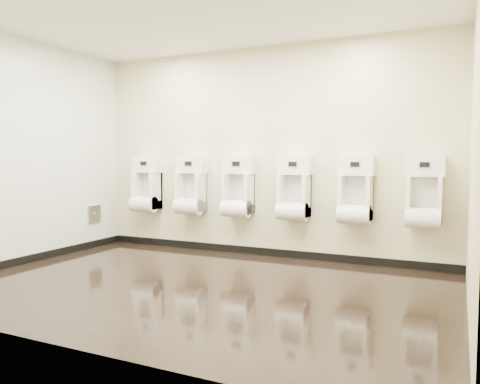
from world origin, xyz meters
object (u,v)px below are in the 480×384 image
object	(u,v)px
access_panel	(94,214)
urinal_2	(238,191)
urinal_3	(294,193)
urinal_0	(146,188)
urinal_4	(355,195)
urinal_1	(191,190)
urinal_5	(424,197)

from	to	relation	value
access_panel	urinal_2	size ratio (longest dim) A/B	0.31
access_panel	urinal_3	size ratio (longest dim) A/B	0.31
urinal_0	urinal_4	bearing A→B (deg)	0.00
urinal_3	urinal_2	bearing A→B (deg)	180.00
urinal_2	urinal_3	world-z (taller)	same
access_panel	urinal_3	bearing A→B (deg)	7.79
urinal_1	urinal_5	xyz separation A→B (m)	(3.10, 0.00, 0.00)
access_panel	urinal_3	distance (m)	3.01
urinal_3	urinal_4	distance (m)	0.78
access_panel	urinal_0	bearing A→B (deg)	31.96
urinal_1	urinal_3	world-z (taller)	same
urinal_3	urinal_5	xyz separation A→B (m)	(1.56, 0.00, 0.00)
urinal_3	urinal_4	world-z (taller)	same
urinal_0	urinal_1	xyz separation A→B (m)	(0.77, 0.00, 0.00)
urinal_3	urinal_4	size ratio (longest dim) A/B	1.00
urinal_2	urinal_3	distance (m)	0.80
urinal_0	urinal_4	world-z (taller)	same
access_panel	urinal_4	xyz separation A→B (m)	(3.75, 0.41, 0.38)
urinal_1	urinal_5	world-z (taller)	same
urinal_2	urinal_4	distance (m)	1.58
urinal_0	urinal_1	size ratio (longest dim) A/B	1.00
access_panel	urinal_2	distance (m)	2.24
access_panel	urinal_5	xyz separation A→B (m)	(4.52, 0.41, 0.38)
urinal_0	urinal_1	bearing A→B (deg)	0.00
urinal_0	urinal_2	world-z (taller)	same
urinal_2	urinal_4	size ratio (longest dim) A/B	1.00
urinal_2	urinal_5	xyz separation A→B (m)	(2.36, 0.00, 0.00)
urinal_0	urinal_1	distance (m)	0.77
urinal_1	urinal_2	size ratio (longest dim) A/B	1.00
urinal_4	urinal_3	bearing A→B (deg)	180.00
urinal_2	urinal_4	xyz separation A→B (m)	(1.58, 0.00, 0.00)
urinal_1	access_panel	bearing A→B (deg)	-164.09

